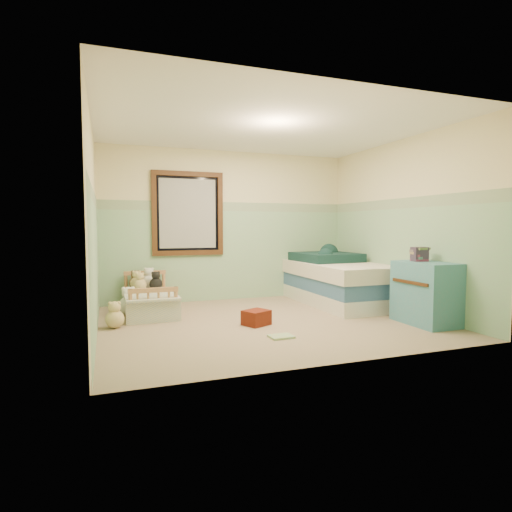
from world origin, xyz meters
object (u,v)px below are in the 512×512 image
object	(u,v)px
twin_bed_frame	(337,296)
dresser	(426,293)
red_pillow	(256,318)
toddler_bed_frame	(149,308)
plush_floor_tan	(115,319)
plush_floor_cream	(129,305)
floor_book	(281,337)

from	to	relation	value
twin_bed_frame	dresser	size ratio (longest dim) A/B	2.75
red_pillow	twin_bed_frame	bearing A→B (deg)	29.33
toddler_bed_frame	twin_bed_frame	distance (m)	2.96
red_pillow	plush_floor_tan	bearing A→B (deg)	165.86
plush_floor_cream	dresser	distance (m)	3.99
dresser	red_pillow	size ratio (longest dim) A/B	2.64
toddler_bed_frame	plush_floor_tan	xyz separation A→B (m)	(-0.48, -0.77, 0.03)
twin_bed_frame	dresser	distance (m)	1.71
twin_bed_frame	dresser	world-z (taller)	dresser
plush_floor_cream	floor_book	xyz separation A→B (m)	(1.54, -1.83, -0.12)
red_pillow	floor_book	xyz separation A→B (m)	(0.06, -0.66, -0.08)
plush_floor_tan	red_pillow	bearing A→B (deg)	-14.14
dresser	twin_bed_frame	bearing A→B (deg)	100.04
toddler_bed_frame	plush_floor_tan	distance (m)	0.91
toddler_bed_frame	plush_floor_cream	size ratio (longest dim) A/B	4.73
dresser	red_pillow	distance (m)	2.18
plush_floor_tan	twin_bed_frame	size ratio (longest dim) A/B	0.10
plush_floor_cream	red_pillow	world-z (taller)	plush_floor_cream
plush_floor_cream	twin_bed_frame	bearing A→B (deg)	-3.21
plush_floor_cream	floor_book	size ratio (longest dim) A/B	1.03
plush_floor_tan	red_pillow	xyz separation A→B (m)	(1.68, -0.42, -0.02)
plush_floor_cream	floor_book	distance (m)	2.39
toddler_bed_frame	twin_bed_frame	world-z (taller)	twin_bed_frame
plush_floor_cream	dresser	xyz separation A→B (m)	(3.53, -1.84, 0.26)
toddler_bed_frame	floor_book	distance (m)	2.24
twin_bed_frame	toddler_bed_frame	bearing A→B (deg)	176.03
toddler_bed_frame	floor_book	xyz separation A→B (m)	(1.26, -1.85, -0.07)
dresser	toddler_bed_frame	bearing A→B (deg)	150.19
plush_floor_tan	red_pillow	world-z (taller)	plush_floor_tan
toddler_bed_frame	red_pillow	distance (m)	1.69
dresser	floor_book	distance (m)	2.03
toddler_bed_frame	twin_bed_frame	xyz separation A→B (m)	(2.96, -0.21, 0.03)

